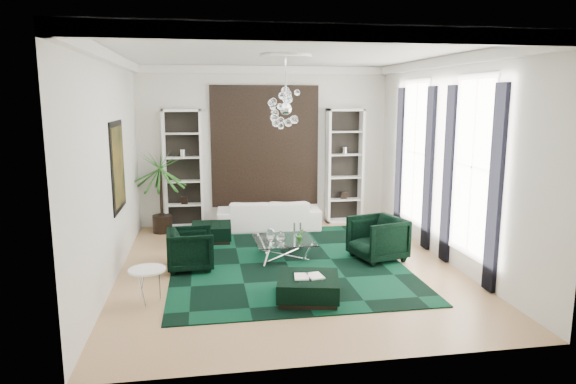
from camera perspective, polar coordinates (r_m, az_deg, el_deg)
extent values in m
cube|color=tan|center=(9.45, 0.05, -8.45)|extent=(6.00, 7.00, 0.02)
cube|color=white|center=(8.98, 0.05, 15.29)|extent=(6.00, 7.00, 0.02)
cube|color=silver|center=(12.48, -2.60, 5.11)|extent=(6.00, 0.02, 3.80)
cube|color=silver|center=(5.63, 5.91, -1.33)|extent=(6.00, 0.02, 3.80)
cube|color=silver|center=(9.03, -19.15, 2.55)|extent=(0.02, 7.00, 3.80)
cube|color=silver|center=(9.96, 17.42, 3.33)|extent=(0.02, 7.00, 3.80)
cylinder|color=white|center=(9.28, -0.26, 14.89)|extent=(0.90, 0.90, 0.05)
cube|color=black|center=(12.43, -2.57, 5.09)|extent=(2.50, 0.06, 2.80)
cube|color=black|center=(9.62, -18.31, 2.74)|extent=(0.04, 1.30, 1.60)
cube|color=white|center=(9.17, 19.82, 2.62)|extent=(0.03, 1.10, 2.90)
cube|color=black|center=(8.52, 22.04, 0.22)|extent=(0.07, 0.30, 3.25)
cube|color=black|center=(9.86, 17.37, 1.80)|extent=(0.07, 0.30, 3.25)
cube|color=white|center=(11.31, 13.93, 4.28)|extent=(0.03, 1.10, 2.90)
cube|color=black|center=(10.61, 15.35, 2.47)|extent=(0.07, 0.30, 3.25)
cube|color=black|center=(12.04, 12.27, 3.50)|extent=(0.07, 0.30, 3.25)
cube|color=black|center=(9.73, -0.24, -7.77)|extent=(4.20, 5.00, 0.02)
imported|color=white|center=(12.07, -2.17, -2.52)|extent=(2.43, 1.06, 0.70)
imported|color=black|center=(9.42, -10.78, -6.27)|extent=(0.85, 0.83, 0.74)
imported|color=black|center=(9.94, 9.90, -5.10)|extent=(1.11, 1.10, 0.83)
cube|color=black|center=(11.20, -8.50, -4.51)|extent=(0.87, 0.87, 0.37)
cube|color=black|center=(7.96, 2.27, -10.65)|extent=(1.09, 1.09, 0.37)
cube|color=white|center=(7.89, 2.28, -9.30)|extent=(0.45, 0.30, 0.03)
cylinder|color=white|center=(8.07, -15.31, -10.11)|extent=(0.59, 0.59, 0.53)
imported|color=#27641F|center=(9.65, 1.36, -4.82)|extent=(0.17, 0.15, 0.26)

